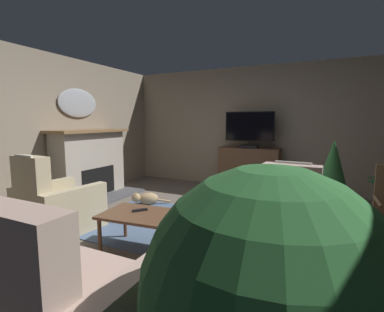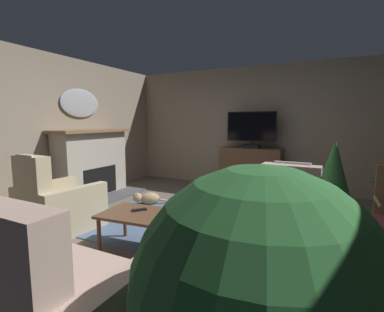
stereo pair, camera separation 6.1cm
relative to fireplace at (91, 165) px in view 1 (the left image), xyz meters
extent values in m
cube|color=#665B51|center=(2.54, -0.77, -0.64)|extent=(6.23, 6.41, 0.04)
cube|color=gray|center=(2.54, 2.19, 0.68)|extent=(6.23, 0.10, 2.60)
cube|color=gray|center=(-0.33, -0.77, 0.68)|extent=(0.10, 6.41, 2.60)
cube|color=slate|center=(2.25, -0.64, -0.61)|extent=(2.71, 1.78, 0.01)
cube|color=#4C4C51|center=(0.39, 0.00, -0.60)|extent=(0.50, 1.63, 0.04)
cube|color=#ADA393|center=(-0.03, 0.00, 0.00)|extent=(0.44, 1.43, 1.24)
cube|color=black|center=(0.15, 0.00, -0.30)|extent=(0.10, 0.80, 0.52)
cube|color=olive|center=(0.01, 0.00, 0.65)|extent=(0.56, 1.59, 0.05)
ellipsoid|color=#B2B7BF|center=(-0.25, 0.00, 1.17)|extent=(0.06, 0.89, 0.54)
cube|color=#402A1C|center=(2.58, 1.84, -0.59)|extent=(1.18, 0.39, 0.06)
cube|color=brown|center=(2.58, 1.84, -0.17)|extent=(1.24, 0.45, 0.90)
sphere|color=tan|center=(2.35, 1.60, -0.12)|extent=(0.03, 0.03, 0.03)
sphere|color=tan|center=(2.80, 1.60, -0.12)|extent=(0.03, 0.03, 0.03)
cube|color=black|center=(2.58, 1.79, 0.31)|extent=(0.36, 0.20, 0.06)
cylinder|color=black|center=(2.58, 1.79, 0.38)|extent=(0.04, 0.04, 0.08)
cube|color=black|center=(2.58, 1.79, 0.72)|extent=(1.00, 0.05, 0.60)
cube|color=black|center=(2.58, 1.76, 0.72)|extent=(0.96, 0.01, 0.56)
cube|color=brown|center=(2.25, -1.42, -0.20)|extent=(0.97, 0.67, 0.03)
cylinder|color=brown|center=(2.63, -1.14, -0.41)|extent=(0.04, 0.04, 0.40)
cylinder|color=brown|center=(1.81, -1.22, -0.41)|extent=(0.04, 0.04, 0.40)
cylinder|color=brown|center=(2.68, -1.62, -0.41)|extent=(0.04, 0.04, 0.40)
cylinder|color=brown|center=(1.86, -1.70, -0.41)|extent=(0.04, 0.04, 0.40)
cube|color=black|center=(2.15, -1.36, -0.17)|extent=(0.15, 0.16, 0.02)
cube|color=#BC9E8E|center=(2.41, -2.74, -0.41)|extent=(1.28, 0.94, 0.41)
cube|color=#A84C51|center=(2.32, -2.88, -0.09)|extent=(0.36, 0.13, 0.36)
cube|color=tan|center=(0.89, -1.41, -0.41)|extent=(0.61, 0.93, 0.41)
cube|color=tan|center=(0.86, -1.76, 0.11)|extent=(0.56, 0.22, 0.62)
cube|color=tan|center=(0.56, -1.38, -0.31)|extent=(0.20, 0.90, 0.61)
cube|color=tan|center=(1.23, -1.44, -0.31)|extent=(0.20, 0.90, 0.61)
cube|color=white|center=(0.86, -1.83, 0.32)|extent=(0.35, 0.05, 0.24)
cube|color=#A3897F|center=(3.71, -1.29, -0.41)|extent=(0.60, 0.91, 0.41)
cube|color=#A3897F|center=(3.72, -0.93, 0.10)|extent=(0.57, 0.20, 0.60)
cube|color=#A3897F|center=(4.06, -1.30, -0.31)|extent=(0.16, 0.90, 0.61)
cube|color=#A3897F|center=(3.36, -1.28, -0.31)|extent=(0.16, 0.90, 0.61)
cube|color=white|center=(3.72, -0.86, 0.30)|extent=(0.36, 0.03, 0.24)
cylinder|color=#93704C|center=(4.51, -1.24, -0.41)|extent=(0.04, 0.04, 0.41)
cylinder|color=#93704C|center=(4.52, -0.90, -0.41)|extent=(0.04, 0.04, 0.41)
cylinder|color=#93704C|center=(4.51, -0.47, -0.41)|extent=(0.04, 0.04, 0.41)
cylinder|color=#93704C|center=(4.50, -0.69, 0.05)|extent=(0.04, 0.40, 0.03)
cylinder|color=slate|center=(4.11, 0.07, -0.50)|extent=(0.41, 0.41, 0.23)
cone|color=#2D6B33|center=(4.11, 0.07, 0.11)|extent=(0.57, 0.57, 0.99)
sphere|color=#2D6B33|center=(3.84, -2.72, 0.10)|extent=(1.11, 1.11, 1.11)
cube|color=#235B2D|center=(4.77, 1.15, 0.01)|extent=(0.30, 0.25, 0.13)
cube|color=#235B2D|center=(4.76, 0.95, 0.01)|extent=(0.33, 0.26, 0.13)
ellipsoid|color=tan|center=(1.28, 0.06, -0.51)|extent=(0.39, 0.37, 0.21)
sphere|color=tan|center=(1.11, -0.08, -0.48)|extent=(0.16, 0.16, 0.16)
cone|color=tan|center=(1.14, -0.11, -0.40)|extent=(0.04, 0.04, 0.04)
cone|color=tan|center=(1.09, -0.05, -0.40)|extent=(0.04, 0.04, 0.04)
cylinder|color=tan|center=(1.51, 0.20, -0.55)|extent=(0.19, 0.17, 0.08)
camera|label=1|loc=(4.04, -3.87, 0.83)|focal=26.19mm
camera|label=2|loc=(4.09, -3.84, 0.83)|focal=26.19mm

